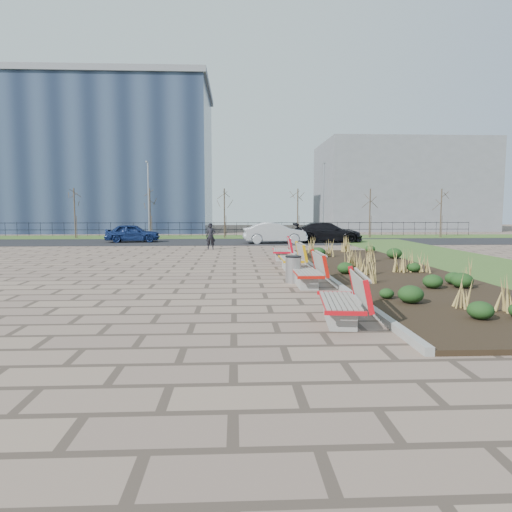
{
  "coord_description": "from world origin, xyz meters",
  "views": [
    {
      "loc": [
        0.87,
        -10.84,
        2.3
      ],
      "look_at": [
        1.5,
        3.0,
        0.9
      ],
      "focal_mm": 32.0,
      "sensor_mm": 36.0,
      "label": 1
    }
  ],
  "objects_px": {
    "car_silver": "(275,233)",
    "bench_d": "(281,249)",
    "lamp_east": "(323,201)",
    "lamp_west": "(149,201)",
    "bench_b": "(306,270)",
    "car_black": "(327,232)",
    "pedestrian": "(211,236)",
    "car_blue": "(133,233)",
    "bench_a": "(340,298)",
    "litter_bin": "(293,270)",
    "bench_c": "(291,257)"
  },
  "relations": [
    {
      "from": "car_blue",
      "to": "lamp_west",
      "type": "distance_m",
      "value": 4.69
    },
    {
      "from": "car_silver",
      "to": "bench_d",
      "type": "bearing_deg",
      "value": 172.94
    },
    {
      "from": "car_silver",
      "to": "lamp_west",
      "type": "bearing_deg",
      "value": 56.17
    },
    {
      "from": "pedestrian",
      "to": "bench_d",
      "type": "bearing_deg",
      "value": -60.88
    },
    {
      "from": "bench_d",
      "to": "car_silver",
      "type": "xyz_separation_m",
      "value": [
        0.59,
        10.29,
        0.23
      ]
    },
    {
      "from": "bench_b",
      "to": "lamp_east",
      "type": "bearing_deg",
      "value": 78.49
    },
    {
      "from": "bench_d",
      "to": "car_blue",
      "type": "xyz_separation_m",
      "value": [
        -9.44,
        11.83,
        0.16
      ]
    },
    {
      "from": "bench_d",
      "to": "car_silver",
      "type": "bearing_deg",
      "value": 90.84
    },
    {
      "from": "bench_b",
      "to": "car_silver",
      "type": "distance_m",
      "value": 17.73
    },
    {
      "from": "litter_bin",
      "to": "lamp_east",
      "type": "distance_m",
      "value": 23.37
    },
    {
      "from": "car_blue",
      "to": "pedestrian",
      "type": "bearing_deg",
      "value": -142.59
    },
    {
      "from": "car_blue",
      "to": "car_black",
      "type": "relative_size",
      "value": 0.78
    },
    {
      "from": "car_silver",
      "to": "bench_a",
      "type": "bearing_deg",
      "value": 174.71
    },
    {
      "from": "litter_bin",
      "to": "car_blue",
      "type": "height_order",
      "value": "car_blue"
    },
    {
      "from": "car_silver",
      "to": "car_black",
      "type": "bearing_deg",
      "value": -81.57
    },
    {
      "from": "bench_b",
      "to": "car_blue",
      "type": "height_order",
      "value": "car_blue"
    },
    {
      "from": "lamp_east",
      "to": "bench_b",
      "type": "bearing_deg",
      "value": -102.12
    },
    {
      "from": "bench_d",
      "to": "litter_bin",
      "type": "distance_m",
      "value": 6.78
    },
    {
      "from": "bench_a",
      "to": "bench_c",
      "type": "relative_size",
      "value": 1.0
    },
    {
      "from": "lamp_west",
      "to": "litter_bin",
      "type": "bearing_deg",
      "value": -68.96
    },
    {
      "from": "bench_d",
      "to": "lamp_east",
      "type": "relative_size",
      "value": 0.35
    },
    {
      "from": "bench_a",
      "to": "bench_c",
      "type": "distance_m",
      "value": 8.26
    },
    {
      "from": "bench_a",
      "to": "car_blue",
      "type": "relative_size",
      "value": 0.56
    },
    {
      "from": "bench_a",
      "to": "car_blue",
      "type": "xyz_separation_m",
      "value": [
        -9.44,
        23.71,
        0.16
      ]
    },
    {
      "from": "bench_b",
      "to": "bench_d",
      "type": "relative_size",
      "value": 1.0
    },
    {
      "from": "car_black",
      "to": "lamp_west",
      "type": "bearing_deg",
      "value": 75.06
    },
    {
      "from": "bench_a",
      "to": "lamp_west",
      "type": "bearing_deg",
      "value": 114.65
    },
    {
      "from": "bench_a",
      "to": "bench_b",
      "type": "bearing_deg",
      "value": 96.66
    },
    {
      "from": "bench_d",
      "to": "lamp_west",
      "type": "relative_size",
      "value": 0.35
    },
    {
      "from": "lamp_east",
      "to": "car_silver",
      "type": "bearing_deg",
      "value": -128.43
    },
    {
      "from": "pedestrian",
      "to": "lamp_west",
      "type": "distance_m",
      "value": 11.8
    },
    {
      "from": "lamp_east",
      "to": "lamp_west",
      "type": "bearing_deg",
      "value": 180.0
    },
    {
      "from": "bench_a",
      "to": "car_silver",
      "type": "bearing_deg",
      "value": 95.13
    },
    {
      "from": "litter_bin",
      "to": "lamp_west",
      "type": "xyz_separation_m",
      "value": [
        -8.7,
        22.61,
        2.62
      ]
    },
    {
      "from": "pedestrian",
      "to": "car_blue",
      "type": "distance_m",
      "value": 8.56
    },
    {
      "from": "lamp_east",
      "to": "car_blue",
      "type": "bearing_deg",
      "value": -164.46
    },
    {
      "from": "pedestrian",
      "to": "car_black",
      "type": "distance_m",
      "value": 9.7
    },
    {
      "from": "bench_a",
      "to": "lamp_west",
      "type": "height_order",
      "value": "lamp_west"
    },
    {
      "from": "litter_bin",
      "to": "lamp_west",
      "type": "distance_m",
      "value": 24.37
    },
    {
      "from": "bench_b",
      "to": "bench_d",
      "type": "distance_m",
      "value": 7.44
    },
    {
      "from": "bench_a",
      "to": "car_blue",
      "type": "distance_m",
      "value": 25.52
    },
    {
      "from": "car_blue",
      "to": "lamp_west",
      "type": "xyz_separation_m",
      "value": [
        0.44,
        4.01,
        2.38
      ]
    },
    {
      "from": "lamp_west",
      "to": "bench_a",
      "type": "bearing_deg",
      "value": -72.01
    },
    {
      "from": "bench_c",
      "to": "lamp_west",
      "type": "bearing_deg",
      "value": 115.08
    },
    {
      "from": "pedestrian",
      "to": "lamp_east",
      "type": "bearing_deg",
      "value": 46.83
    },
    {
      "from": "car_black",
      "to": "litter_bin",
      "type": "bearing_deg",
      "value": 169.63
    },
    {
      "from": "bench_c",
      "to": "lamp_east",
      "type": "xyz_separation_m",
      "value": [
        5.0,
        19.46,
        2.54
      ]
    },
    {
      "from": "bench_b",
      "to": "car_black",
      "type": "xyz_separation_m",
      "value": [
        4.43,
        18.55,
        0.22
      ]
    },
    {
      "from": "bench_b",
      "to": "lamp_east",
      "type": "xyz_separation_m",
      "value": [
        5.0,
        23.28,
        2.54
      ]
    },
    {
      "from": "bench_d",
      "to": "pedestrian",
      "type": "relative_size",
      "value": 1.36
    }
  ]
}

